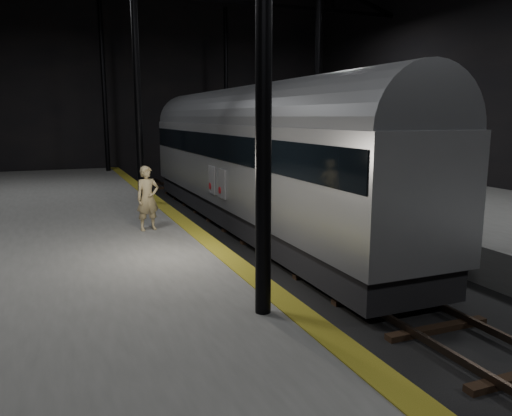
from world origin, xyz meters
TOP-DOWN VIEW (x-y plane):
  - ground at (0.00, 0.00)m, footprint 44.00×44.00m
  - platform_left at (-7.50, 0.00)m, footprint 9.00×43.80m
  - tactile_strip at (-3.25, 0.00)m, footprint 0.50×43.80m
  - track at (0.00, 0.00)m, footprint 2.40×43.00m
  - train at (-0.00, 6.20)m, footprint 2.94×19.62m
  - woman at (-4.45, 2.96)m, footprint 0.75×0.57m

SIDE VIEW (x-z plane):
  - ground at x=0.00m, z-range 0.00..0.00m
  - track at x=0.00m, z-range -0.05..0.19m
  - platform_left at x=-7.50m, z-range 0.00..1.00m
  - tactile_strip at x=-3.25m, z-range 1.00..1.01m
  - woman at x=-4.45m, z-range 1.00..2.86m
  - train at x=0.00m, z-range 0.30..5.55m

